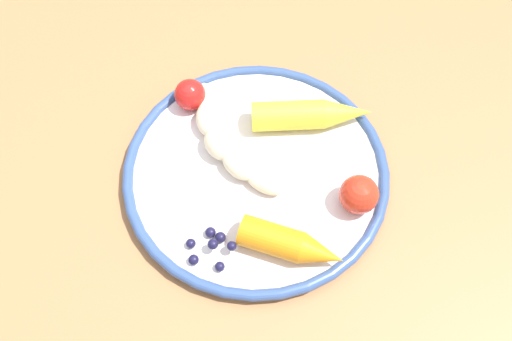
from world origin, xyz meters
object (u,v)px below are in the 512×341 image
object	(u,v)px
plate	(256,172)
dining_table	(269,178)
carrot_yellow	(312,115)
blueberry_pile	(211,246)
tomato_near	(190,95)
tomato_mid	(359,194)
banana	(224,142)
carrot_orange	(291,245)

from	to	relation	value
plate	dining_table	bearing A→B (deg)	-40.69
dining_table	carrot_yellow	size ratio (longest dim) A/B	7.31
dining_table	plate	size ratio (longest dim) A/B	3.48
blueberry_pile	tomato_near	distance (m)	0.19
plate	blueberry_pile	bearing A→B (deg)	132.96
carrot_yellow	tomato_mid	distance (m)	0.11
plate	tomato_mid	distance (m)	0.12
tomato_near	banana	bearing A→B (deg)	-167.36
plate	banana	bearing A→B (deg)	29.71
banana	tomato_mid	bearing A→B (deg)	-136.93
banana	carrot_yellow	world-z (taller)	carrot_yellow
plate	blueberry_pile	distance (m)	0.10
carrot_yellow	plate	bearing A→B (deg)	114.12
blueberry_pile	tomato_near	bearing A→B (deg)	-11.34
carrot_orange	tomato_mid	world-z (taller)	tomato_mid
tomato_mid	carrot_orange	bearing A→B (deg)	106.16
plate	blueberry_pile	xyz separation A→B (m)	(-0.07, 0.08, 0.01)
blueberry_pile	plate	bearing A→B (deg)	-47.04
dining_table	blueberry_pile	xyz separation A→B (m)	(-0.11, 0.11, 0.11)
carrot_orange	carrot_yellow	distance (m)	0.16
tomato_near	plate	bearing A→B (deg)	-160.79
banana	carrot_orange	world-z (taller)	carrot_orange
carrot_orange	blueberry_pile	xyz separation A→B (m)	(0.03, 0.07, -0.01)
carrot_orange	blueberry_pile	distance (m)	0.08
plate	carrot_orange	xyz separation A→B (m)	(-0.10, 0.00, 0.02)
carrot_yellow	tomato_near	xyz separation A→B (m)	(0.07, 0.12, 0.00)
banana	tomato_near	xyz separation A→B (m)	(0.07, 0.02, 0.01)
blueberry_pile	dining_table	bearing A→B (deg)	-44.95
dining_table	plate	world-z (taller)	plate
carrot_orange	banana	bearing A→B (deg)	8.93
dining_table	tomato_near	size ratio (longest dim) A/B	28.01
blueberry_pile	carrot_orange	bearing A→B (deg)	-112.34
carrot_yellow	blueberry_pile	distance (m)	0.19
dining_table	tomato_mid	world-z (taller)	tomato_mid
dining_table	banana	world-z (taller)	banana
blueberry_pile	tomato_near	world-z (taller)	tomato_near
carrot_orange	tomato_near	bearing A→B (deg)	10.19
banana	blueberry_pile	distance (m)	0.12
carrot_yellow	tomato_near	size ratio (longest dim) A/B	3.83
dining_table	carrot_yellow	world-z (taller)	carrot_yellow
dining_table	tomato_mid	bearing A→B (deg)	-155.27
plate	carrot_orange	world-z (taller)	carrot_orange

